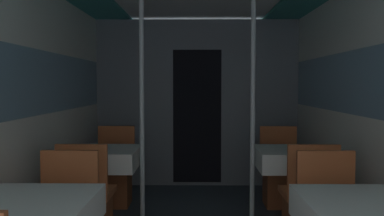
% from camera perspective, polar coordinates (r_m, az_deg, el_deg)
% --- Properties ---
extents(wall_left, '(0.05, 6.62, 2.21)m').
position_cam_1_polar(wall_left, '(3.68, -21.02, -0.41)').
color(wall_left, silver).
rests_on(wall_left, ground_plane).
extents(wall_right, '(0.05, 6.62, 2.21)m').
position_cam_1_polar(wall_right, '(3.68, 22.40, -0.44)').
color(wall_right, silver).
rests_on(wall_right, ground_plane).
extents(bulkhead_far, '(2.67, 0.09, 2.21)m').
position_cam_1_polar(bulkhead_far, '(5.71, 0.69, 0.62)').
color(bulkhead_far, slate).
rests_on(bulkhead_far, ground_plane).
extents(dining_table_left_1, '(0.70, 0.70, 0.72)m').
position_cam_1_polar(dining_table_left_1, '(4.32, -11.89, -6.78)').
color(dining_table_left_1, '#4C4C51').
rests_on(dining_table_left_1, ground_plane).
extents(chair_left_near_1, '(0.42, 0.42, 0.87)m').
position_cam_1_polar(chair_left_near_1, '(3.84, -13.77, -13.15)').
color(chair_left_near_1, brown).
rests_on(chair_left_near_1, ground_plane).
extents(chair_left_far_1, '(0.42, 0.42, 0.87)m').
position_cam_1_polar(chair_left_far_1, '(4.94, -10.36, -9.43)').
color(chair_left_far_1, brown).
rests_on(chair_left_far_1, ground_plane).
extents(support_pole_left_1, '(0.05, 0.05, 2.21)m').
position_cam_1_polar(support_pole_left_1, '(4.19, -6.71, -0.26)').
color(support_pole_left_1, silver).
rests_on(support_pole_left_1, ground_plane).
extents(dining_table_right_1, '(0.70, 0.70, 0.72)m').
position_cam_1_polar(dining_table_right_1, '(4.32, 13.26, -6.80)').
color(dining_table_right_1, '#4C4C51').
rests_on(dining_table_right_1, ground_plane).
extents(chair_right_near_1, '(0.42, 0.42, 0.87)m').
position_cam_1_polar(chair_right_near_1, '(3.84, 15.13, -13.16)').
color(chair_right_near_1, brown).
rests_on(chair_right_near_1, ground_plane).
extents(chair_right_far_1, '(0.42, 0.42, 0.87)m').
position_cam_1_polar(chair_right_far_1, '(4.94, 11.72, -9.45)').
color(chair_right_far_1, brown).
rests_on(chair_right_far_1, ground_plane).
extents(support_pole_right_1, '(0.05, 0.05, 2.21)m').
position_cam_1_polar(support_pole_right_1, '(4.19, 8.09, -0.27)').
color(support_pole_right_1, silver).
rests_on(support_pole_right_1, ground_plane).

